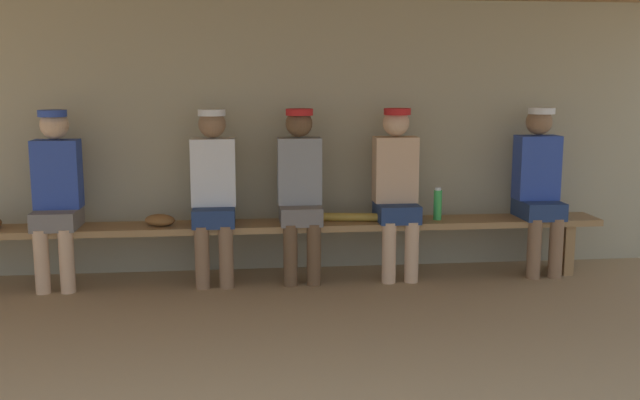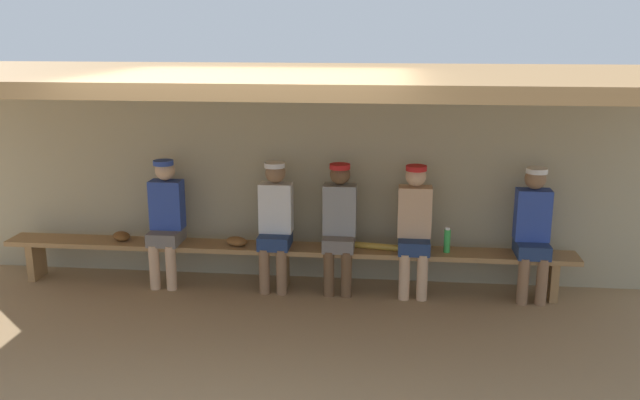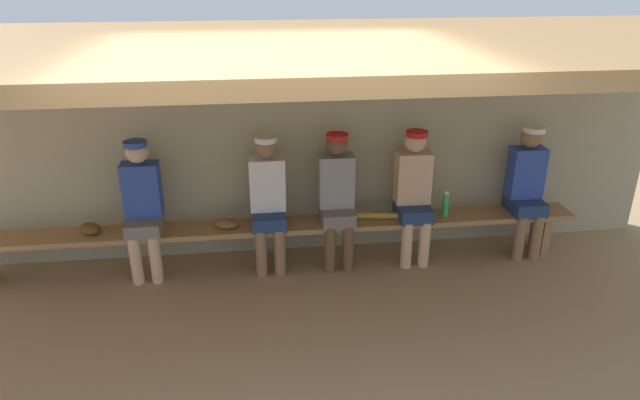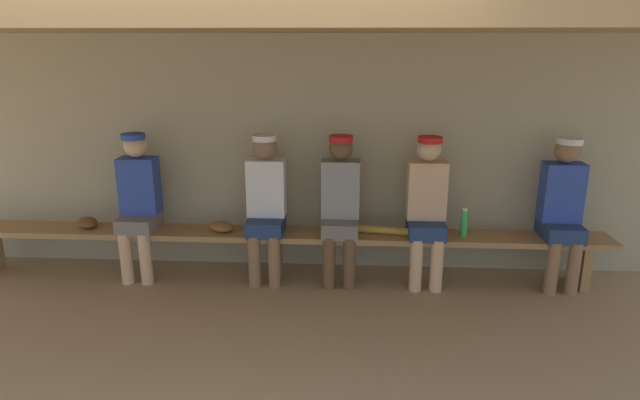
% 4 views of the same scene
% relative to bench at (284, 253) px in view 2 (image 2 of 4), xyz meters
% --- Properties ---
extents(ground_plane, '(24.00, 24.00, 0.00)m').
position_rel_bench_xyz_m(ground_plane, '(0.00, -1.55, -0.39)').
color(ground_plane, '#9E7F59').
extents(back_wall, '(8.00, 0.20, 2.20)m').
position_rel_bench_xyz_m(back_wall, '(0.00, 0.45, 0.71)').
color(back_wall, tan).
rests_on(back_wall, ground).
extents(dugout_roof, '(8.00, 2.80, 0.12)m').
position_rel_bench_xyz_m(dugout_roof, '(0.00, -0.85, 1.87)').
color(dugout_roof, '#9E7547').
rests_on(dugout_roof, back_wall).
extents(bench, '(6.00, 0.36, 0.46)m').
position_rel_bench_xyz_m(bench, '(0.00, 0.00, 0.00)').
color(bench, '#9E7547').
rests_on(bench, ground).
extents(player_near_post, '(0.34, 0.42, 1.34)m').
position_rel_bench_xyz_m(player_near_post, '(2.52, 0.00, 0.36)').
color(player_near_post, navy).
rests_on(player_near_post, ground).
extents(player_middle, '(0.34, 0.42, 1.34)m').
position_rel_bench_xyz_m(player_middle, '(1.35, 0.00, 0.36)').
color(player_middle, navy).
rests_on(player_middle, ground).
extents(player_with_sunglasses, '(0.34, 0.42, 1.34)m').
position_rel_bench_xyz_m(player_with_sunglasses, '(0.58, 0.00, 0.36)').
color(player_with_sunglasses, slate).
rests_on(player_with_sunglasses, ground).
extents(player_in_white, '(0.34, 0.42, 1.34)m').
position_rel_bench_xyz_m(player_in_white, '(-0.08, 0.00, 0.36)').
color(player_in_white, navy).
rests_on(player_in_white, ground).
extents(player_in_red, '(0.34, 0.42, 1.34)m').
position_rel_bench_xyz_m(player_in_red, '(-1.26, 0.00, 0.36)').
color(player_in_red, slate).
rests_on(player_in_red, ground).
extents(water_bottle_blue, '(0.07, 0.07, 0.26)m').
position_rel_bench_xyz_m(water_bottle_blue, '(1.68, -0.02, 0.20)').
color(water_bottle_blue, green).
rests_on(water_bottle_blue, bench).
extents(baseball_glove_worn, '(0.29, 0.25, 0.09)m').
position_rel_bench_xyz_m(baseball_glove_worn, '(-0.49, -0.02, 0.12)').
color(baseball_glove_worn, brown).
rests_on(baseball_glove_worn, bench).
extents(baseball_glove_tan, '(0.29, 0.29, 0.09)m').
position_rel_bench_xyz_m(baseball_glove_tan, '(-1.77, 0.02, 0.12)').
color(baseball_glove_tan, brown).
rests_on(baseball_glove_tan, bench).
extents(baseball_bat, '(0.87, 0.20, 0.07)m').
position_rel_bench_xyz_m(baseball_bat, '(0.97, -0.00, 0.11)').
color(baseball_bat, '#B28C33').
rests_on(baseball_bat, bench).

